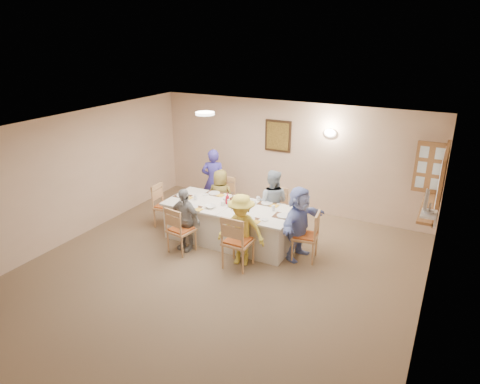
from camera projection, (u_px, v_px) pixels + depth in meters
The scene contains 49 objects.
ground at pixel (213, 277), 7.29m from camera, with size 7.00×7.00×0.00m, color brown.
room_walls at pixel (211, 194), 6.75m from camera, with size 7.00×7.00×7.00m.
wall_picture at pixel (278, 136), 9.69m from camera, with size 0.62×0.05×0.72m.
wall_sconce at pixel (330, 133), 9.08m from camera, with size 0.26×0.09×0.18m, color white.
ceiling_light at pixel (205, 113), 8.09m from camera, with size 0.36×0.36×0.05m, color white.
serving_hatch at pixel (442, 182), 7.37m from camera, with size 0.06×1.50×1.15m, color #9C6339.
hatch_sill at pixel (430, 208), 7.61m from camera, with size 0.30×1.50×0.05m, color #9C6339.
shutter_door at pixel (430, 168), 8.11m from camera, with size 0.55×0.04×1.00m, color #9C6339.
fan_shelf at pixel (429, 214), 6.32m from camera, with size 0.22×0.36×0.03m, color white.
desk_fan at pixel (428, 204), 6.28m from camera, with size 0.30×0.30×0.28m, color #A5A5A8, non-canonical shape.
dining_table at pixel (230, 223), 8.42m from camera, with size 2.58×1.09×0.76m, color silver.
chair_back_left at pixel (223, 200), 9.31m from camera, with size 0.46×0.46×0.96m, color tan, non-canonical shape.
chair_back_right at pixel (274, 211), 8.80m from camera, with size 0.45×0.45×0.93m, color tan, non-canonical shape.
chair_front_left at pixel (181, 229), 7.99m from camera, with size 0.44×0.44×0.93m, color tan, non-canonical shape.
chair_front_right at pixel (238, 241), 7.46m from camera, with size 0.49×0.49×1.01m, color tan, non-canonical shape.
chair_left_end at pixel (166, 206), 9.06m from camera, with size 0.44×0.44×0.92m, color tan, non-canonical shape.
chair_right_end at pixel (305, 235), 7.72m from camera, with size 0.45×0.45×0.94m, color tan, non-canonical shape.
diner_back_left at pixel (221, 197), 9.17m from camera, with size 0.65×0.49×1.20m, color olive.
diner_back_right at pixel (272, 203), 8.62m from camera, with size 0.74×0.62×1.37m, color #99A8BA.
diner_front_left at pixel (185, 219), 8.04m from camera, with size 0.75×0.38×1.22m, color gray.
diner_front_right at pixel (241, 230), 7.50m from camera, with size 0.92×0.63×1.32m, color yellow.
diner_right_end at pixel (299, 223), 7.70m from camera, with size 0.65×1.33×1.38m, color #8EA2EA.
caregiver at pixel (214, 181), 9.70m from camera, with size 0.64×0.54×1.49m, color #3D35A1.
placemat_fl at pixel (192, 207), 8.20m from camera, with size 0.35×0.26×0.01m, color #472B19.
plate_fl at pixel (192, 207), 8.19m from camera, with size 0.24×0.24×0.02m, color white.
napkin_fl at pixel (198, 210), 8.08m from camera, with size 0.14×0.14×0.01m, color gold.
placemat_fr at pixel (248, 219), 7.68m from camera, with size 0.36×0.27×0.01m, color #472B19.
plate_fr at pixel (248, 219), 7.68m from camera, with size 0.26×0.26×0.02m, color white.
napkin_fr at pixel (256, 222), 7.56m from camera, with size 0.14×0.14×0.01m, color gold.
placemat_bl at pixel (214, 193), 8.90m from camera, with size 0.36×0.27×0.01m, color #472B19.
plate_bl at pixel (214, 193), 8.89m from camera, with size 0.24×0.24×0.02m, color white.
napkin_bl at pixel (221, 195), 8.77m from camera, with size 0.14×0.14×0.01m, color gold.
placemat_br at pixel (267, 203), 8.38m from camera, with size 0.34×0.25×0.01m, color #472B19.
plate_br at pixel (267, 203), 8.38m from camera, with size 0.23×0.23×0.01m, color white.
napkin_br at pixel (274, 206), 8.26m from camera, with size 0.15×0.15×0.01m, color gold.
placemat_le at pixel (183, 196), 8.76m from camera, with size 0.34×0.25×0.01m, color #472B19.
plate_le at pixel (183, 195), 8.76m from camera, with size 0.26×0.26×0.02m, color white.
napkin_le at pixel (189, 198), 8.64m from camera, with size 0.13×0.13×0.01m, color gold.
placemat_re at pixel (284, 216), 7.81m from camera, with size 0.37×0.27×0.01m, color #472B19.
plate_re at pixel (284, 216), 7.80m from camera, with size 0.25×0.25×0.02m, color white.
napkin_re at pixel (292, 219), 7.69m from camera, with size 0.13×0.13×0.01m, color gold.
teacup_a at pixel (185, 201), 8.40m from camera, with size 0.13×0.13×0.09m, color white.
teacup_b at pixel (258, 199), 8.51m from camera, with size 0.10×0.10×0.08m, color white.
bowl_a at pixel (210, 207), 8.17m from camera, with size 0.24×0.24×0.05m, color white.
bowl_b at pixel (251, 202), 8.37m from camera, with size 0.22×0.22×0.06m, color white.
condiment_ketchup at pixel (227, 199), 8.33m from camera, with size 0.10×0.10×0.22m, color #B10F20.
condiment_brown at pixel (233, 200), 8.29m from camera, with size 0.11×0.12×0.22m, color #4B2614.
condiment_malt at pixel (235, 204), 8.15m from camera, with size 0.13×0.13×0.16m, color #4B2614.
drinking_glass at pixel (224, 201), 8.38m from camera, with size 0.06×0.06×0.10m, color silver.
Camera 1 is at (3.31, -5.38, 3.94)m, focal length 32.00 mm.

